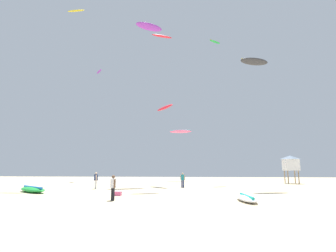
{
  "coord_description": "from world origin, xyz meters",
  "views": [
    {
      "loc": [
        3.27,
        -13.01,
        2.08
      ],
      "look_at": [
        0.0,
        16.9,
        7.06
      ],
      "focal_mm": 28.05,
      "sensor_mm": 36.0,
      "label": 1
    }
  ],
  "objects_px": {
    "cooler_box": "(118,194)",
    "kite_aloft_3": "(215,42)",
    "kite_aloft_5": "(180,131)",
    "kite_aloft_2": "(254,61)",
    "kite_aloft_6": "(165,108)",
    "person_midground": "(183,179)",
    "kite_aloft_7": "(76,11)",
    "kite_aloft_0": "(162,36)",
    "kite_grounded_near": "(247,198)",
    "person_left": "(96,179)",
    "lifeguard_tower": "(291,163)",
    "kite_aloft_4": "(99,72)",
    "kite_aloft_1": "(149,27)",
    "kite_grounded_mid": "(32,189)",
    "person_foreground": "(113,186)"
  },
  "relations": [
    {
      "from": "cooler_box",
      "to": "kite_aloft_4",
      "type": "distance_m",
      "value": 37.41
    },
    {
      "from": "kite_grounded_near",
      "to": "person_left",
      "type": "bearing_deg",
      "value": 145.25
    },
    {
      "from": "cooler_box",
      "to": "kite_aloft_7",
      "type": "distance_m",
      "value": 26.67
    },
    {
      "from": "person_midground",
      "to": "kite_aloft_5",
      "type": "height_order",
      "value": "kite_aloft_5"
    },
    {
      "from": "cooler_box",
      "to": "kite_aloft_5",
      "type": "height_order",
      "value": "kite_aloft_5"
    },
    {
      "from": "lifeguard_tower",
      "to": "kite_aloft_2",
      "type": "xyz_separation_m",
      "value": [
        -7.21,
        -11.85,
        11.47
      ]
    },
    {
      "from": "lifeguard_tower",
      "to": "kite_aloft_6",
      "type": "height_order",
      "value": "kite_aloft_6"
    },
    {
      "from": "kite_aloft_5",
      "to": "kite_aloft_6",
      "type": "relative_size",
      "value": 1.1
    },
    {
      "from": "kite_grounded_near",
      "to": "kite_aloft_4",
      "type": "relative_size",
      "value": 1.41
    },
    {
      "from": "cooler_box",
      "to": "kite_aloft_7",
      "type": "relative_size",
      "value": 0.23
    },
    {
      "from": "cooler_box",
      "to": "kite_aloft_0",
      "type": "relative_size",
      "value": 0.21
    },
    {
      "from": "kite_grounded_mid",
      "to": "kite_aloft_5",
      "type": "bearing_deg",
      "value": 64.68
    },
    {
      "from": "cooler_box",
      "to": "kite_aloft_6",
      "type": "relative_size",
      "value": 0.15
    },
    {
      "from": "cooler_box",
      "to": "kite_aloft_0",
      "type": "height_order",
      "value": "kite_aloft_0"
    },
    {
      "from": "cooler_box",
      "to": "kite_aloft_6",
      "type": "xyz_separation_m",
      "value": [
        2.13,
        13.51,
        10.21
      ]
    },
    {
      "from": "cooler_box",
      "to": "person_midground",
      "type": "bearing_deg",
      "value": 65.23
    },
    {
      "from": "kite_aloft_3",
      "to": "kite_aloft_7",
      "type": "height_order",
      "value": "kite_aloft_7"
    },
    {
      "from": "kite_grounded_mid",
      "to": "kite_aloft_2",
      "type": "height_order",
      "value": "kite_aloft_2"
    },
    {
      "from": "kite_aloft_2",
      "to": "kite_aloft_5",
      "type": "distance_m",
      "value": 21.76
    },
    {
      "from": "kite_aloft_5",
      "to": "kite_aloft_7",
      "type": "xyz_separation_m",
      "value": [
        -12.85,
        -17.85,
        14.05
      ]
    },
    {
      "from": "kite_grounded_near",
      "to": "lifeguard_tower",
      "type": "distance_m",
      "value": 26.1
    },
    {
      "from": "kite_aloft_1",
      "to": "kite_aloft_3",
      "type": "bearing_deg",
      "value": 22.61
    },
    {
      "from": "kite_aloft_2",
      "to": "kite_aloft_6",
      "type": "relative_size",
      "value": 0.98
    },
    {
      "from": "lifeguard_tower",
      "to": "kite_aloft_0",
      "type": "xyz_separation_m",
      "value": [
        -18.04,
        -12.24,
        15.07
      ]
    },
    {
      "from": "person_midground",
      "to": "kite_aloft_1",
      "type": "distance_m",
      "value": 24.04
    },
    {
      "from": "person_midground",
      "to": "cooler_box",
      "type": "height_order",
      "value": "person_midground"
    },
    {
      "from": "kite_grounded_mid",
      "to": "kite_aloft_0",
      "type": "bearing_deg",
      "value": 30.2
    },
    {
      "from": "person_foreground",
      "to": "lifeguard_tower",
      "type": "xyz_separation_m",
      "value": [
        19.8,
        23.95,
        2.07
      ]
    },
    {
      "from": "kite_aloft_3",
      "to": "kite_aloft_5",
      "type": "relative_size",
      "value": 0.52
    },
    {
      "from": "kite_grounded_near",
      "to": "kite_aloft_7",
      "type": "relative_size",
      "value": 1.49
    },
    {
      "from": "kite_grounded_mid",
      "to": "lifeguard_tower",
      "type": "xyz_separation_m",
      "value": [
        29.08,
        18.66,
        2.79
      ]
    },
    {
      "from": "person_foreground",
      "to": "lifeguard_tower",
      "type": "bearing_deg",
      "value": -173.77
    },
    {
      "from": "lifeguard_tower",
      "to": "kite_aloft_4",
      "type": "relative_size",
      "value": 1.61
    },
    {
      "from": "kite_grounded_mid",
      "to": "cooler_box",
      "type": "distance_m",
      "value": 8.91
    },
    {
      "from": "cooler_box",
      "to": "kite_aloft_3",
      "type": "relative_size",
      "value": 0.26
    },
    {
      "from": "person_midground",
      "to": "cooler_box",
      "type": "distance_m",
      "value": 11.15
    },
    {
      "from": "person_foreground",
      "to": "kite_aloft_6",
      "type": "height_order",
      "value": "kite_aloft_6"
    },
    {
      "from": "kite_aloft_1",
      "to": "kite_aloft_7",
      "type": "bearing_deg",
      "value": -145.54
    },
    {
      "from": "cooler_box",
      "to": "kite_aloft_5",
      "type": "bearing_deg",
      "value": 83.01
    },
    {
      "from": "kite_aloft_0",
      "to": "kite_aloft_3",
      "type": "distance_m",
      "value": 14.43
    },
    {
      "from": "person_midground",
      "to": "kite_aloft_3",
      "type": "xyz_separation_m",
      "value": [
        4.99,
        9.95,
        21.89
      ]
    },
    {
      "from": "kite_grounded_mid",
      "to": "kite_aloft_0",
      "type": "relative_size",
      "value": 1.7
    },
    {
      "from": "kite_aloft_0",
      "to": "kite_aloft_4",
      "type": "height_order",
      "value": "kite_aloft_4"
    },
    {
      "from": "kite_aloft_2",
      "to": "kite_aloft_6",
      "type": "distance_m",
      "value": 12.7
    },
    {
      "from": "kite_grounded_mid",
      "to": "kite_aloft_1",
      "type": "relative_size",
      "value": 1.05
    },
    {
      "from": "person_left",
      "to": "kite_aloft_1",
      "type": "height_order",
      "value": "kite_aloft_1"
    },
    {
      "from": "cooler_box",
      "to": "kite_aloft_6",
      "type": "bearing_deg",
      "value": 81.06
    },
    {
      "from": "kite_aloft_0",
      "to": "kite_aloft_3",
      "type": "xyz_separation_m",
      "value": [
        7.27,
        11.52,
        4.76
      ]
    },
    {
      "from": "person_left",
      "to": "kite_aloft_6",
      "type": "xyz_separation_m",
      "value": [
        6.74,
        6.48,
        9.33
      ]
    },
    {
      "from": "kite_aloft_3",
      "to": "kite_aloft_5",
      "type": "distance_m",
      "value": 16.91
    }
  ]
}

